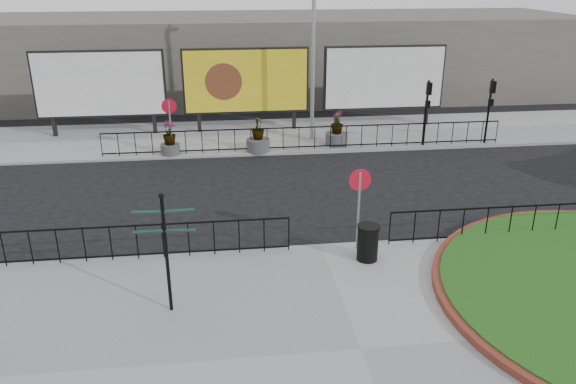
{
  "coord_description": "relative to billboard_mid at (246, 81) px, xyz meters",
  "views": [
    {
      "loc": [
        -2.78,
        -14.75,
        7.8
      ],
      "look_at": [
        -0.88,
        0.9,
        1.48
      ],
      "focal_mm": 35.0,
      "sensor_mm": 36.0,
      "label": 1
    }
  ],
  "objects": [
    {
      "name": "ground",
      "position": [
        1.5,
        -12.97,
        -2.6
      ],
      "size": [
        90.0,
        90.0,
        0.0
      ],
      "primitive_type": "plane",
      "color": "black",
      "rests_on": "ground"
    },
    {
      "name": "pavement_near",
      "position": [
        1.5,
        -17.97,
        -2.54
      ],
      "size": [
        30.0,
        10.0,
        0.12
      ],
      "primitive_type": "cube",
      "color": "gray",
      "rests_on": "ground"
    },
    {
      "name": "pavement_far",
      "position": [
        1.5,
        -0.97,
        -2.54
      ],
      "size": [
        44.0,
        6.0,
        0.12
      ],
      "primitive_type": "cube",
      "color": "gray",
      "rests_on": "ground"
    },
    {
      "name": "railing_near_left",
      "position": [
        -4.5,
        -13.27,
        -1.93
      ],
      "size": [
        10.0,
        0.1,
        1.1
      ],
      "primitive_type": null,
      "color": "black",
      "rests_on": "pavement_near"
    },
    {
      "name": "railing_near_right",
      "position": [
        8.0,
        -13.27,
        -1.93
      ],
      "size": [
        9.0,
        0.1,
        1.1
      ],
      "primitive_type": null,
      "color": "black",
      "rests_on": "pavement_near"
    },
    {
      "name": "railing_far",
      "position": [
        2.5,
        -3.67,
        -1.93
      ],
      "size": [
        18.0,
        0.1,
        1.1
      ],
      "primitive_type": null,
      "color": "black",
      "rests_on": "pavement_far"
    },
    {
      "name": "speed_sign_far",
      "position": [
        -3.5,
        -3.57,
        -0.68
      ],
      "size": [
        0.64,
        0.07,
        2.47
      ],
      "color": "gray",
      "rests_on": "pavement_far"
    },
    {
      "name": "speed_sign_near",
      "position": [
        2.5,
        -13.37,
        -0.68
      ],
      "size": [
        0.64,
        0.07,
        2.47
      ],
      "color": "gray",
      "rests_on": "pavement_near"
    },
    {
      "name": "billboard_left",
      "position": [
        -7.0,
        0.0,
        0.0
      ],
      "size": [
        6.2,
        0.31,
        4.1
      ],
      "color": "black",
      "rests_on": "pavement_far"
    },
    {
      "name": "billboard_mid",
      "position": [
        0.0,
        0.0,
        0.0
      ],
      "size": [
        6.2,
        0.31,
        4.1
      ],
      "color": "black",
      "rests_on": "pavement_far"
    },
    {
      "name": "billboard_right",
      "position": [
        7.0,
        0.0,
        0.0
      ],
      "size": [
        6.2,
        0.31,
        4.1
      ],
      "color": "black",
      "rests_on": "pavement_far"
    },
    {
      "name": "lamp_post",
      "position": [
        3.01,
        -1.97,
        2.23
      ],
      "size": [
        0.74,
        0.18,
        9.23
      ],
      "color": "gray",
      "rests_on": "pavement_far"
    },
    {
      "name": "signal_pole_a",
      "position": [
        8.0,
        -3.63,
        -0.5
      ],
      "size": [
        0.22,
        0.26,
        3.0
      ],
      "color": "black",
      "rests_on": "pavement_far"
    },
    {
      "name": "signal_pole_b",
      "position": [
        11.0,
        -3.63,
        -0.5
      ],
      "size": [
        0.22,
        0.26,
        3.0
      ],
      "color": "black",
      "rests_on": "pavement_far"
    },
    {
      "name": "building_backdrop",
      "position": [
        1.5,
        9.03,
        -0.1
      ],
      "size": [
        40.0,
        10.0,
        5.0
      ],
      "primitive_type": "cube",
      "color": "#5A574F",
      "rests_on": "ground"
    },
    {
      "name": "fingerpost_sign",
      "position": [
        -2.69,
        -15.94,
        -0.64
      ],
      "size": [
        1.43,
        0.25,
        3.04
      ],
      "rotation": [
        0.0,
        0.0,
        -0.08
      ],
      "color": "black",
      "rests_on": "pavement_near"
    },
    {
      "name": "litter_bin",
      "position": [
        2.64,
        -14.05,
        -1.95
      ],
      "size": [
        0.63,
        0.63,
        1.05
      ],
      "color": "black",
      "rests_on": "pavement_near"
    },
    {
      "name": "planter_a",
      "position": [
        -3.59,
        -3.57,
        -1.87
      ],
      "size": [
        0.86,
        0.86,
        1.49
      ],
      "color": "#4C4C4F",
      "rests_on": "pavement_far"
    },
    {
      "name": "planter_b",
      "position": [
        0.3,
        -3.57,
        -1.92
      ],
      "size": [
        1.05,
        1.05,
        1.58
      ],
      "color": "#4C4C4F",
      "rests_on": "pavement_far"
    },
    {
      "name": "planter_c",
      "position": [
        4.0,
        -3.03,
        -1.9
      ],
      "size": [
        1.04,
        1.04,
        1.59
      ],
      "color": "#4C4C4F",
      "rests_on": "pavement_far"
    }
  ]
}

